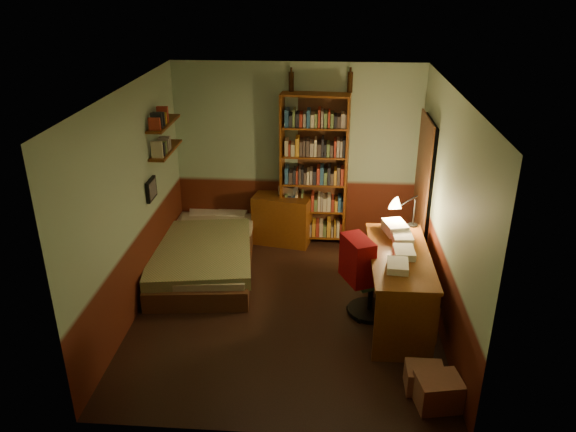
# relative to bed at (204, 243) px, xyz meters

# --- Properties ---
(floor) EXTENTS (3.50, 4.00, 0.02)m
(floor) POSITION_rel_bed_xyz_m (1.19, -0.97, -0.35)
(floor) COLOR black
(floor) RESTS_ON ground
(ceiling) EXTENTS (3.50, 4.00, 0.02)m
(ceiling) POSITION_rel_bed_xyz_m (1.19, -0.97, 2.27)
(ceiling) COLOR silver
(ceiling) RESTS_ON wall_back
(wall_back) EXTENTS (3.50, 0.02, 2.60)m
(wall_back) POSITION_rel_bed_xyz_m (1.19, 1.04, 0.96)
(wall_back) COLOR #8AA484
(wall_back) RESTS_ON ground
(wall_left) EXTENTS (0.02, 4.00, 2.60)m
(wall_left) POSITION_rel_bed_xyz_m (-0.57, -0.97, 0.96)
(wall_left) COLOR #8AA484
(wall_left) RESTS_ON ground
(wall_right) EXTENTS (0.02, 4.00, 2.60)m
(wall_right) POSITION_rel_bed_xyz_m (2.95, -0.97, 0.96)
(wall_right) COLOR #8AA484
(wall_right) RESTS_ON ground
(wall_front) EXTENTS (3.50, 0.02, 2.60)m
(wall_front) POSITION_rel_bed_xyz_m (1.19, -2.98, 0.96)
(wall_front) COLOR #8AA484
(wall_front) RESTS_ON ground
(doorway) EXTENTS (0.06, 0.90, 2.00)m
(doorway) POSITION_rel_bed_xyz_m (2.91, 0.33, 0.66)
(doorway) COLOR black
(doorway) RESTS_ON ground
(door_trim) EXTENTS (0.02, 0.98, 2.08)m
(door_trim) POSITION_rel_bed_xyz_m (2.88, 0.33, 0.66)
(door_trim) COLOR #492917
(door_trim) RESTS_ON ground
(bed) EXTENTS (1.46, 2.42, 0.69)m
(bed) POSITION_rel_bed_xyz_m (0.00, 0.00, 0.00)
(bed) COLOR olive
(bed) RESTS_ON ground
(dresser) EXTENTS (0.88, 0.56, 0.73)m
(dresser) POSITION_rel_bed_xyz_m (0.99, 0.79, 0.02)
(dresser) COLOR #5F2F0F
(dresser) RESTS_ON ground
(mini_stereo) EXTENTS (0.28, 0.25, 0.13)m
(mini_stereo) POSITION_rel_bed_xyz_m (1.07, 0.92, 0.45)
(mini_stereo) COLOR #B2B2B7
(mini_stereo) RESTS_ON dresser
(bookshelf) EXTENTS (0.97, 0.38, 2.20)m
(bookshelf) POSITION_rel_bed_xyz_m (1.45, 0.88, 0.76)
(bookshelf) COLOR #5F2F0F
(bookshelf) RESTS_ON ground
(bottle_left) EXTENTS (0.08, 0.08, 0.26)m
(bottle_left) POSITION_rel_bed_xyz_m (1.11, 0.99, 1.99)
(bottle_left) COLOR black
(bottle_left) RESTS_ON bookshelf
(bottle_right) EXTENTS (0.09, 0.09, 0.27)m
(bottle_right) POSITION_rel_bed_xyz_m (1.90, 0.99, 2.00)
(bottle_right) COLOR black
(bottle_right) RESTS_ON bookshelf
(desk) EXTENTS (0.67, 1.60, 0.85)m
(desk) POSITION_rel_bed_xyz_m (2.46, -1.11, 0.08)
(desk) COLOR #5F2F0F
(desk) RESTS_ON ground
(paper_stack) EXTENTS (0.31, 0.37, 0.13)m
(paper_stack) POSITION_rel_bed_xyz_m (2.46, -0.56, 0.58)
(paper_stack) COLOR silver
(paper_stack) RESTS_ON desk
(desk_lamp) EXTENTS (0.19, 0.19, 0.64)m
(desk_lamp) POSITION_rel_bed_xyz_m (2.70, -0.35, 0.83)
(desk_lamp) COLOR black
(desk_lamp) RESTS_ON desk
(office_chair) EXTENTS (0.64, 0.61, 1.01)m
(office_chair) POSITION_rel_bed_xyz_m (2.18, -1.00, 0.16)
(office_chair) COLOR #37643B
(office_chair) RESTS_ON ground
(red_jacket) EXTENTS (0.26, 0.45, 0.53)m
(red_jacket) POSITION_rel_bed_xyz_m (1.93, -0.78, 0.93)
(red_jacket) COLOR #A90C12
(red_jacket) RESTS_ON office_chair
(wall_shelf_lower) EXTENTS (0.20, 0.90, 0.03)m
(wall_shelf_lower) POSITION_rel_bed_xyz_m (-0.45, 0.13, 1.26)
(wall_shelf_lower) COLOR #5F2F0F
(wall_shelf_lower) RESTS_ON wall_left
(wall_shelf_upper) EXTENTS (0.20, 0.90, 0.03)m
(wall_shelf_upper) POSITION_rel_bed_xyz_m (-0.45, 0.13, 1.61)
(wall_shelf_upper) COLOR #5F2F0F
(wall_shelf_upper) RESTS_ON wall_left
(framed_picture) EXTENTS (0.04, 0.32, 0.26)m
(framed_picture) POSITION_rel_bed_xyz_m (-0.53, -0.37, 0.91)
(framed_picture) COLOR black
(framed_picture) RESTS_ON wall_left
(cardboard_box_a) EXTENTS (0.46, 0.39, 0.30)m
(cardboard_box_a) POSITION_rel_bed_xyz_m (2.72, -2.50, -0.19)
(cardboard_box_a) COLOR #98634A
(cardboard_box_a) RESTS_ON ground
(cardboard_box_b) EXTENTS (0.36, 0.29, 0.25)m
(cardboard_box_b) POSITION_rel_bed_xyz_m (2.63, -2.29, -0.22)
(cardboard_box_b) COLOR #98634A
(cardboard_box_b) RESTS_ON ground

